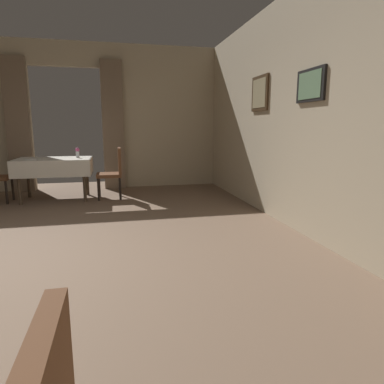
{
  "coord_description": "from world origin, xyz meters",
  "views": [
    {
      "loc": [
        0.91,
        -3.44,
        1.3
      ],
      "look_at": [
        1.8,
        0.46,
        0.54
      ],
      "focal_mm": 31.98,
      "sensor_mm": 36.0,
      "label": 1
    }
  ],
  "objects_px": {
    "plate_mid_b": "(32,159)",
    "flower_vase_mid": "(77,152)",
    "dining_table_mid": "(54,164)",
    "chair_mid_right": "(113,171)"
  },
  "relations": [
    {
      "from": "dining_table_mid",
      "to": "flower_vase_mid",
      "type": "bearing_deg",
      "value": 6.33
    },
    {
      "from": "plate_mid_b",
      "to": "flower_vase_mid",
      "type": "bearing_deg",
      "value": 18.83
    },
    {
      "from": "dining_table_mid",
      "to": "flower_vase_mid",
      "type": "relative_size",
      "value": 7.11
    },
    {
      "from": "flower_vase_mid",
      "to": "plate_mid_b",
      "type": "distance_m",
      "value": 0.78
    },
    {
      "from": "dining_table_mid",
      "to": "chair_mid_right",
      "type": "relative_size",
      "value": 1.39
    },
    {
      "from": "plate_mid_b",
      "to": "dining_table_mid",
      "type": "bearing_deg",
      "value": 32.18
    },
    {
      "from": "chair_mid_right",
      "to": "flower_vase_mid",
      "type": "xyz_separation_m",
      "value": [
        -0.62,
        0.15,
        0.33
      ]
    },
    {
      "from": "dining_table_mid",
      "to": "chair_mid_right",
      "type": "height_order",
      "value": "chair_mid_right"
    },
    {
      "from": "chair_mid_right",
      "to": "flower_vase_mid",
      "type": "relative_size",
      "value": 5.12
    },
    {
      "from": "flower_vase_mid",
      "to": "plate_mid_b",
      "type": "bearing_deg",
      "value": -161.17
    }
  ]
}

